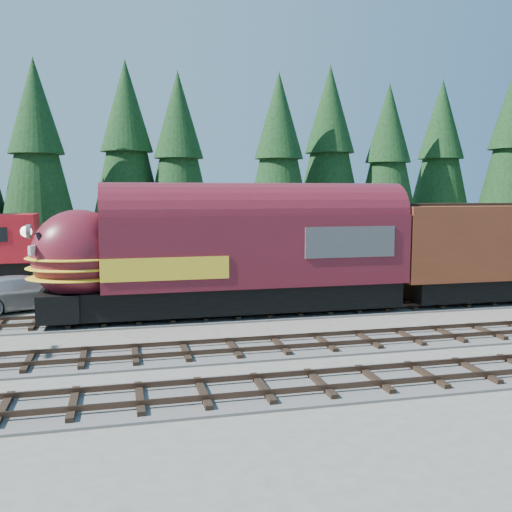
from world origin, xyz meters
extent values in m
plane|color=#6B665B|center=(0.00, 0.00, 0.00)|extent=(120.00, 120.00, 0.00)
cube|color=#4C4947|center=(10.00, 4.00, 0.04)|extent=(68.00, 3.20, 0.08)
cube|color=#38281E|center=(10.00, 3.28, 0.25)|extent=(68.00, 0.08, 0.16)
cube|color=#38281E|center=(10.00, 4.72, 0.25)|extent=(68.00, 0.08, 0.16)
cube|color=#4C4947|center=(-10.00, 18.00, 0.04)|extent=(32.00, 3.20, 0.08)
cube|color=#38281E|center=(-10.00, 17.28, 0.25)|extent=(32.00, 0.08, 0.16)
cube|color=#38281E|center=(-10.00, 18.72, 0.25)|extent=(32.00, 0.08, 0.16)
cube|color=gold|center=(0.00, 10.50, 1.70)|extent=(12.00, 6.00, 3.40)
cube|color=yellow|center=(0.00, 10.50, 4.12)|extent=(11.88, 3.30, 1.44)
cube|color=white|center=(-6.04, 9.50, 2.20)|extent=(0.06, 2.40, 0.60)
cone|color=black|center=(-14.29, 24.80, 9.56)|extent=(5.84, 5.84, 13.29)
cone|color=black|center=(-7.43, 28.01, 10.09)|extent=(6.16, 6.16, 14.02)
cone|color=black|center=(-3.20, 26.47, 9.46)|extent=(5.77, 5.77, 13.15)
cone|color=black|center=(5.11, 24.82, 9.44)|extent=(5.76, 5.76, 13.13)
cone|color=black|center=(10.55, 27.12, 10.23)|extent=(6.24, 6.24, 14.21)
cone|color=black|center=(15.77, 25.91, 9.30)|extent=(5.68, 5.68, 12.93)
cone|color=black|center=(22.28, 27.83, 9.88)|extent=(6.03, 6.03, 13.73)
cube|color=black|center=(-2.75, 4.00, 0.94)|extent=(15.85, 2.84, 1.22)
cube|color=#5A141F|center=(-1.87, 4.00, 3.22)|extent=(14.46, 3.34, 3.34)
ellipsoid|color=#5A141F|center=(-9.99, 4.00, 3.11)|extent=(4.23, 3.27, 4.12)
cube|color=#38383A|center=(2.25, 4.00, 3.61)|extent=(4.45, 3.40, 1.45)
sphere|color=white|center=(-12.19, 4.00, 4.22)|extent=(0.49, 0.49, 0.49)
imported|color=black|center=(-11.40, 9.08, 0.80)|extent=(6.28, 4.16, 1.60)
imported|color=#A4A6AB|center=(-12.96, 8.02, 0.87)|extent=(6.46, 4.45, 1.74)
camera|label=1|loc=(-8.24, -22.41, 5.95)|focal=40.00mm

